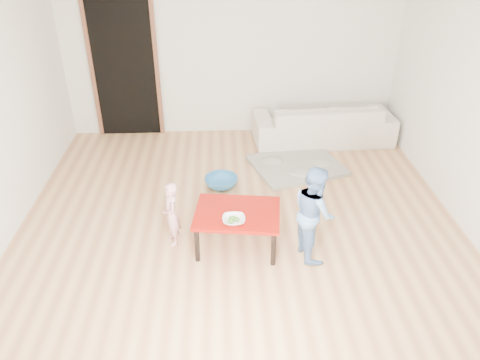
{
  "coord_description": "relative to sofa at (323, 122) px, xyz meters",
  "views": [
    {
      "loc": [
        -0.19,
        -4.44,
        3.15
      ],
      "look_at": [
        0.0,
        -0.2,
        0.65
      ],
      "focal_mm": 35.0,
      "sensor_mm": 36.0,
      "label": 1
    }
  ],
  "objects": [
    {
      "name": "floor",
      "position": [
        -1.36,
        -2.05,
        -0.3
      ],
      "size": [
        5.0,
        5.0,
        0.01
      ],
      "primitive_type": "cube",
      "color": "#B3784C",
      "rests_on": "ground"
    },
    {
      "name": "back_wall",
      "position": [
        -1.36,
        0.45,
        1.0
      ],
      "size": [
        5.0,
        0.02,
        2.6
      ],
      "primitive_type": "cube",
      "color": "white",
      "rests_on": "floor"
    },
    {
      "name": "right_wall",
      "position": [
        1.14,
        -2.05,
        1.0
      ],
      "size": [
        0.02,
        5.0,
        2.6
      ],
      "primitive_type": "cube",
      "color": "white",
      "rests_on": "floor"
    },
    {
      "name": "doorway",
      "position": [
        -2.96,
        0.43,
        0.72
      ],
      "size": [
        1.02,
        0.08,
        2.11
      ],
      "primitive_type": null,
      "color": "brown",
      "rests_on": "back_wall"
    },
    {
      "name": "sofa",
      "position": [
        0.0,
        0.0,
        0.0
      ],
      "size": [
        2.13,
        0.94,
        0.61
      ],
      "primitive_type": "imported",
      "rotation": [
        0.0,
        0.0,
        3.2
      ],
      "color": "silver",
      "rests_on": "floor"
    },
    {
      "name": "cushion",
      "position": [
        -0.36,
        -0.23,
        0.15
      ],
      "size": [
        0.46,
        0.42,
        0.12
      ],
      "primitive_type": "cube",
      "rotation": [
        0.0,
        0.0,
        0.06
      ],
      "color": "orange",
      "rests_on": "sofa"
    },
    {
      "name": "red_table",
      "position": [
        -1.4,
        -2.53,
        -0.09
      ],
      "size": [
        0.94,
        0.75,
        0.43
      ],
      "primitive_type": null,
      "rotation": [
        0.0,
        0.0,
        -0.12
      ],
      "color": "#920F07",
      "rests_on": "floor"
    },
    {
      "name": "bowl",
      "position": [
        -1.45,
        -2.71,
        0.16
      ],
      "size": [
        0.23,
        0.23,
        0.06
      ],
      "primitive_type": "imported",
      "color": "white",
      "rests_on": "red_table"
    },
    {
      "name": "broccoli",
      "position": [
        -1.45,
        -2.71,
        0.16
      ],
      "size": [
        0.12,
        0.12,
        0.06
      ],
      "primitive_type": null,
      "color": "#2D5919",
      "rests_on": "red_table"
    },
    {
      "name": "child_pink",
      "position": [
        -2.09,
        -2.43,
        0.06
      ],
      "size": [
        0.24,
        0.3,
        0.72
      ],
      "primitive_type": "imported",
      "rotation": [
        0.0,
        0.0,
        -1.3
      ],
      "color": "#DE6573",
      "rests_on": "floor"
    },
    {
      "name": "child_blue",
      "position": [
        -0.64,
        -2.68,
        0.2
      ],
      "size": [
        0.47,
        0.56,
        1.01
      ],
      "primitive_type": "imported",
      "rotation": [
        0.0,
        0.0,
        1.76
      ],
      "color": "#5A8DD0",
      "rests_on": "floor"
    },
    {
      "name": "basin",
      "position": [
        -1.56,
        -1.3,
        -0.24
      ],
      "size": [
        0.43,
        0.43,
        0.13
      ],
      "primitive_type": "imported",
      "color": "teal",
      "rests_on": "floor"
    },
    {
      "name": "blanket",
      "position": [
        -0.51,
        -0.83,
        -0.28
      ],
      "size": [
        1.4,
        1.27,
        0.06
      ],
      "primitive_type": null,
      "rotation": [
        0.0,
        0.0,
        0.31
      ],
      "color": "#9F9B8C",
      "rests_on": "floor"
    }
  ]
}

